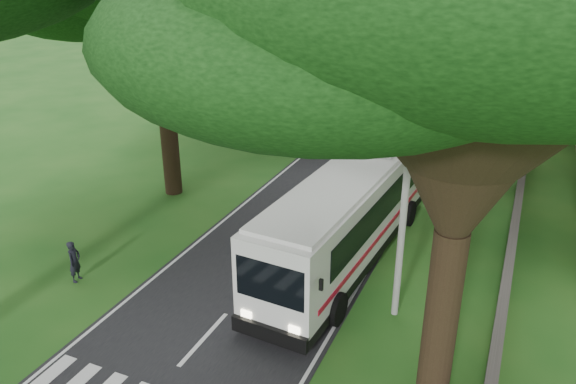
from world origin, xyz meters
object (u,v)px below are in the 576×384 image
(distant_car_b, at_px, (424,65))
(distant_car_c, at_px, (459,59))
(pole_near, at_px, (404,208))
(pole_far, at_px, (502,40))
(distant_car_a, at_px, (391,84))
(pole_mid, at_px, (476,84))
(coach_bus, at_px, (350,212))
(pedestrian, at_px, (74,261))

(distant_car_b, relative_size, distant_car_c, 0.94)
(pole_near, height_order, distant_car_b, pole_near)
(distant_car_c, bearing_deg, pole_far, 100.76)
(distant_car_a, height_order, distant_car_b, distant_car_b)
(pole_mid, xyz_separation_m, coach_bus, (-2.80, -16.83, -2.07))
(pole_near, height_order, distant_car_a, pole_near)
(pole_far, xyz_separation_m, distant_car_a, (-8.50, -6.83, -3.50))
(pole_far, height_order, pedestrian, pole_far)
(pedestrian, bearing_deg, distant_car_c, -18.81)
(distant_car_c, relative_size, pedestrian, 2.82)
(distant_car_c, bearing_deg, coach_bus, 73.98)
(distant_car_b, bearing_deg, pole_mid, -60.26)
(pole_near, relative_size, pole_mid, 1.00)
(pole_mid, xyz_separation_m, pedestrian, (-12.00, -22.86, -3.32))
(pole_far, distance_m, distant_car_b, 8.72)
(distant_car_a, distance_m, distant_car_c, 15.71)
(pole_near, relative_size, distant_car_a, 2.10)
(pole_mid, bearing_deg, distant_car_a, 122.83)
(pole_mid, relative_size, distant_car_c, 1.66)
(pole_mid, distance_m, coach_bus, 17.19)
(pole_near, distance_m, distant_car_c, 48.76)
(pole_mid, relative_size, pole_far, 1.00)
(coach_bus, distance_m, pedestrian, 11.07)
(distant_car_c, bearing_deg, distant_car_b, 44.76)
(pedestrian, bearing_deg, pole_near, -87.29)
(pole_far, bearing_deg, coach_bus, -94.34)
(distant_car_b, distance_m, distant_car_c, 6.12)
(coach_bus, bearing_deg, distant_car_a, 104.85)
(pole_near, bearing_deg, distant_car_b, 99.85)
(coach_bus, xyz_separation_m, distant_car_c, (-1.90, 45.24, -1.38))
(distant_car_a, xyz_separation_m, distant_car_c, (3.80, 15.24, 0.05))
(pedestrian, bearing_deg, distant_car_a, -16.26)
(pole_far, xyz_separation_m, distant_car_c, (-4.70, 8.41, -3.45))
(coach_bus, distance_m, distant_car_b, 40.08)
(coach_bus, height_order, distant_car_c, coach_bus)
(pole_near, height_order, pole_mid, same)
(pole_mid, bearing_deg, distant_car_c, 99.39)
(coach_bus, bearing_deg, distant_car_b, 100.78)
(pole_far, bearing_deg, pole_mid, -90.00)
(pole_far, height_order, distant_car_b, pole_far)
(coach_bus, bearing_deg, pole_mid, 84.66)
(pole_far, xyz_separation_m, distant_car_b, (-7.46, 2.95, -3.41))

